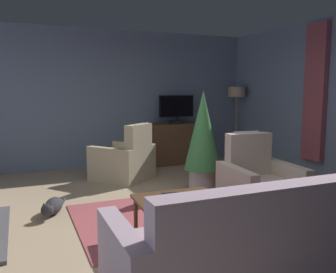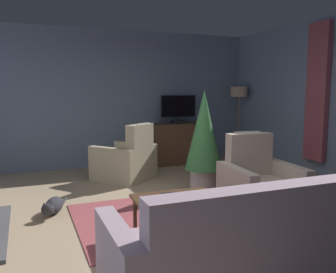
{
  "view_description": "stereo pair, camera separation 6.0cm",
  "coord_description": "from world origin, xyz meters",
  "px_view_note": "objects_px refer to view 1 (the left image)",
  "views": [
    {
      "loc": [
        -1.82,
        -3.78,
        1.58
      ],
      "look_at": [
        -0.13,
        0.27,
        1.0
      ],
      "focal_mm": 38.37,
      "sensor_mm": 36.0,
      "label": 1
    },
    {
      "loc": [
        -1.77,
        -3.8,
        1.58
      ],
      "look_at": [
        -0.13,
        0.27,
        1.0
      ],
      "focal_mm": 38.37,
      "sensor_mm": 36.0,
      "label": 2
    }
  ],
  "objects_px": {
    "armchair_facing_sofa": "(259,187)",
    "cat": "(53,206)",
    "coffee_table": "(177,202)",
    "television": "(176,108)",
    "armchair_near_window": "(125,162)",
    "floor_lamp": "(236,100)",
    "tv_remote": "(170,194)",
    "tv_cabinet": "(175,144)",
    "sofa_floral": "(246,250)",
    "potted_plant_tall_palm_by_window": "(203,136)"
  },
  "relations": [
    {
      "from": "tv_cabinet",
      "to": "television",
      "type": "bearing_deg",
      "value": -90.0
    },
    {
      "from": "tv_cabinet",
      "to": "floor_lamp",
      "type": "height_order",
      "value": "floor_lamp"
    },
    {
      "from": "armchair_facing_sofa",
      "to": "floor_lamp",
      "type": "height_order",
      "value": "floor_lamp"
    },
    {
      "from": "floor_lamp",
      "to": "tv_cabinet",
      "type": "bearing_deg",
      "value": 174.77
    },
    {
      "from": "sofa_floral",
      "to": "tv_cabinet",
      "type": "bearing_deg",
      "value": 72.73
    },
    {
      "from": "armchair_facing_sofa",
      "to": "television",
      "type": "bearing_deg",
      "value": 86.51
    },
    {
      "from": "tv_remote",
      "to": "cat",
      "type": "height_order",
      "value": "tv_remote"
    },
    {
      "from": "coffee_table",
      "to": "sofa_floral",
      "type": "distance_m",
      "value": 1.08
    },
    {
      "from": "tv_cabinet",
      "to": "armchair_facing_sofa",
      "type": "bearing_deg",
      "value": -93.43
    },
    {
      "from": "armchair_near_window",
      "to": "potted_plant_tall_palm_by_window",
      "type": "bearing_deg",
      "value": -51.62
    },
    {
      "from": "potted_plant_tall_palm_by_window",
      "to": "cat",
      "type": "bearing_deg",
      "value": -173.79
    },
    {
      "from": "television",
      "to": "armchair_facing_sofa",
      "type": "bearing_deg",
      "value": -93.49
    },
    {
      "from": "tv_cabinet",
      "to": "cat",
      "type": "distance_m",
      "value": 3.57
    },
    {
      "from": "coffee_table",
      "to": "cat",
      "type": "relative_size",
      "value": 1.34
    },
    {
      "from": "potted_plant_tall_palm_by_window",
      "to": "cat",
      "type": "relative_size",
      "value": 2.32
    },
    {
      "from": "tv_cabinet",
      "to": "potted_plant_tall_palm_by_window",
      "type": "xyz_separation_m",
      "value": [
        -0.45,
        -2.06,
        0.45
      ]
    },
    {
      "from": "tv_remote",
      "to": "armchair_near_window",
      "type": "distance_m",
      "value": 2.57
    },
    {
      "from": "tv_remote",
      "to": "cat",
      "type": "xyz_separation_m",
      "value": [
        -1.12,
        1.15,
        -0.35
      ]
    },
    {
      "from": "television",
      "to": "armchair_near_window",
      "type": "height_order",
      "value": "television"
    },
    {
      "from": "television",
      "to": "coffee_table",
      "type": "relative_size",
      "value": 0.84
    },
    {
      "from": "television",
      "to": "armchair_near_window",
      "type": "relative_size",
      "value": 0.63
    },
    {
      "from": "television",
      "to": "sofa_floral",
      "type": "height_order",
      "value": "television"
    },
    {
      "from": "tv_remote",
      "to": "armchair_near_window",
      "type": "xyz_separation_m",
      "value": [
        0.23,
        2.56,
        -0.15
      ]
    },
    {
      "from": "tv_cabinet",
      "to": "potted_plant_tall_palm_by_window",
      "type": "height_order",
      "value": "potted_plant_tall_palm_by_window"
    },
    {
      "from": "television",
      "to": "cat",
      "type": "bearing_deg",
      "value": -140.33
    },
    {
      "from": "armchair_facing_sofa",
      "to": "floor_lamp",
      "type": "distance_m",
      "value": 3.57
    },
    {
      "from": "television",
      "to": "cat",
      "type": "distance_m",
      "value": 3.68
    },
    {
      "from": "tv_remote",
      "to": "coffee_table",
      "type": "bearing_deg",
      "value": 120.91
    },
    {
      "from": "armchair_facing_sofa",
      "to": "cat",
      "type": "distance_m",
      "value": 2.67
    },
    {
      "from": "armchair_facing_sofa",
      "to": "armchair_near_window",
      "type": "bearing_deg",
      "value": 117.69
    },
    {
      "from": "tv_cabinet",
      "to": "armchair_near_window",
      "type": "distance_m",
      "value": 1.64
    },
    {
      "from": "sofa_floral",
      "to": "tv_remote",
      "type": "bearing_deg",
      "value": 97.66
    },
    {
      "from": "tv_remote",
      "to": "cat",
      "type": "distance_m",
      "value": 1.64
    },
    {
      "from": "television",
      "to": "armchair_near_window",
      "type": "bearing_deg",
      "value": -148.31
    },
    {
      "from": "television",
      "to": "armchair_facing_sofa",
      "type": "relative_size",
      "value": 0.76
    },
    {
      "from": "tv_cabinet",
      "to": "television",
      "type": "distance_m",
      "value": 0.77
    },
    {
      "from": "coffee_table",
      "to": "potted_plant_tall_palm_by_window",
      "type": "distance_m",
      "value": 1.93
    },
    {
      "from": "floor_lamp",
      "to": "armchair_near_window",
      "type": "bearing_deg",
      "value": -164.62
    },
    {
      "from": "armchair_facing_sofa",
      "to": "armchair_near_window",
      "type": "relative_size",
      "value": 0.82
    },
    {
      "from": "coffee_table",
      "to": "cat",
      "type": "distance_m",
      "value": 1.74
    },
    {
      "from": "coffee_table",
      "to": "armchair_facing_sofa",
      "type": "relative_size",
      "value": 0.91
    },
    {
      "from": "armchair_facing_sofa",
      "to": "armchair_near_window",
      "type": "height_order",
      "value": "armchair_near_window"
    },
    {
      "from": "tv_remote",
      "to": "television",
      "type": "bearing_deg",
      "value": -105.41
    },
    {
      "from": "television",
      "to": "floor_lamp",
      "type": "relative_size",
      "value": 0.47
    },
    {
      "from": "armchair_facing_sofa",
      "to": "potted_plant_tall_palm_by_window",
      "type": "xyz_separation_m",
      "value": [
        -0.26,
        1.09,
        0.54
      ]
    },
    {
      "from": "tv_cabinet",
      "to": "potted_plant_tall_palm_by_window",
      "type": "relative_size",
      "value": 0.73
    },
    {
      "from": "floor_lamp",
      "to": "armchair_facing_sofa",
      "type": "bearing_deg",
      "value": -118.1
    },
    {
      "from": "armchair_near_window",
      "to": "potted_plant_tall_palm_by_window",
      "type": "height_order",
      "value": "potted_plant_tall_palm_by_window"
    },
    {
      "from": "tv_cabinet",
      "to": "tv_remote",
      "type": "relative_size",
      "value": 6.7
    },
    {
      "from": "tv_cabinet",
      "to": "sofa_floral",
      "type": "bearing_deg",
      "value": -107.27
    }
  ]
}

